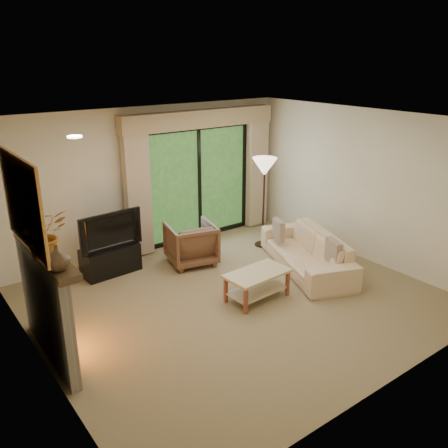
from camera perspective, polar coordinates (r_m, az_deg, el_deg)
floor at (r=7.10m, az=1.46°, el=-9.04°), size 5.50×5.50×0.00m
ceiling at (r=6.28m, az=1.67°, el=12.23°), size 5.50×5.50×0.00m
wall_back at (r=8.60m, az=-8.82°, el=5.23°), size 5.00×0.00×5.00m
wall_front at (r=5.01m, az=19.63°, el=-6.53°), size 5.00×0.00×5.00m
wall_left at (r=5.44m, az=-21.95°, el=-4.71°), size 0.00×5.00×5.00m
wall_right at (r=8.49m, az=16.37°, el=4.47°), size 0.00×5.00×5.00m
fireplace at (r=5.90m, az=-20.60°, el=-9.24°), size 0.24×1.70×1.37m
mirror at (r=5.42m, az=-23.04°, el=2.39°), size 0.07×1.45×1.02m
sliding_door at (r=9.10m, az=-3.04°, el=4.94°), size 2.26×0.10×2.16m
curtain_left at (r=8.33m, az=-10.38°, el=3.96°), size 0.45×0.18×2.35m
curtain_right at (r=9.78m, az=3.94°, el=6.57°), size 0.45×0.18×2.35m
cornice at (r=8.79m, az=-2.86°, el=12.53°), size 3.20×0.24×0.32m
media_console at (r=8.03m, az=-13.48°, el=-4.23°), size 0.95×0.48×0.46m
tv at (r=7.83m, az=-13.79°, el=-0.63°), size 1.07×0.21×0.61m
armchair at (r=8.16m, az=-3.99°, el=-2.33°), size 0.93×0.95×0.72m
sofa at (r=8.05m, az=9.91°, el=-3.26°), size 1.57×2.32×0.63m
pillow_near at (r=7.54m, az=13.03°, el=-3.31°), size 0.23×0.39×0.38m
pillow_far at (r=8.33m, az=6.57°, el=-0.70°), size 0.22×0.37×0.36m
coffee_table at (r=7.04m, az=4.01°, el=-7.39°), size 0.99×0.58×0.43m
floor_lamp at (r=8.76m, az=4.78°, el=2.55°), size 0.55×0.55×1.68m
vase at (r=5.03m, az=-19.45°, el=-3.87°), size 0.32×0.32×0.26m
branches at (r=5.32m, az=-20.88°, el=-1.20°), size 0.54×0.48×0.53m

